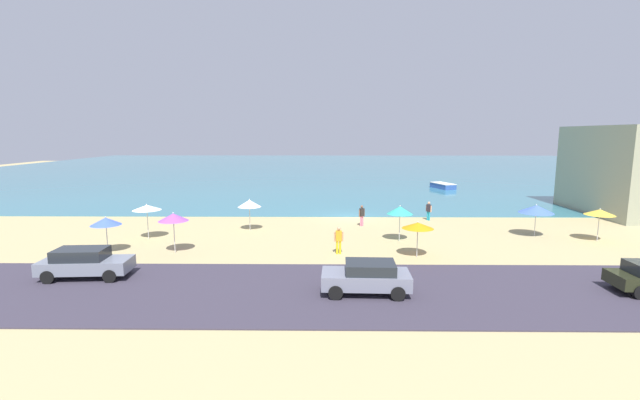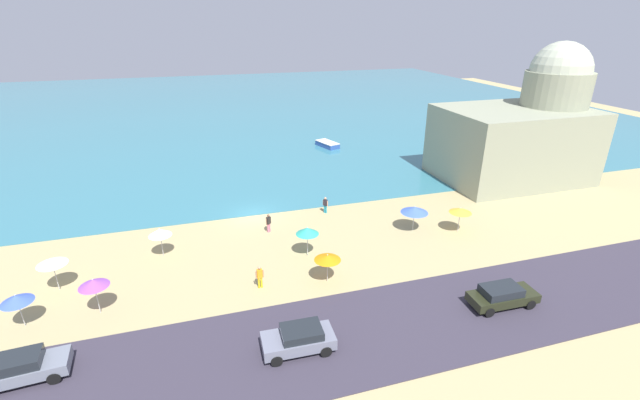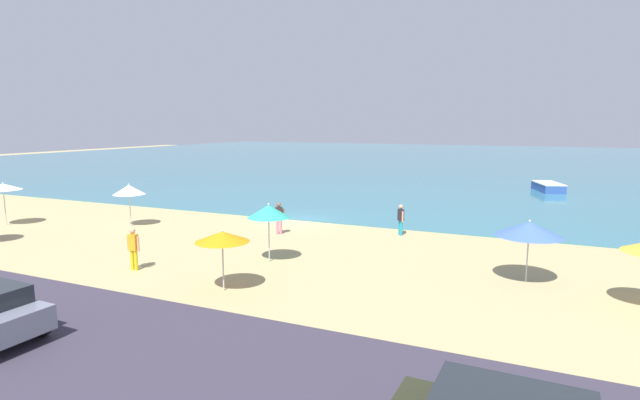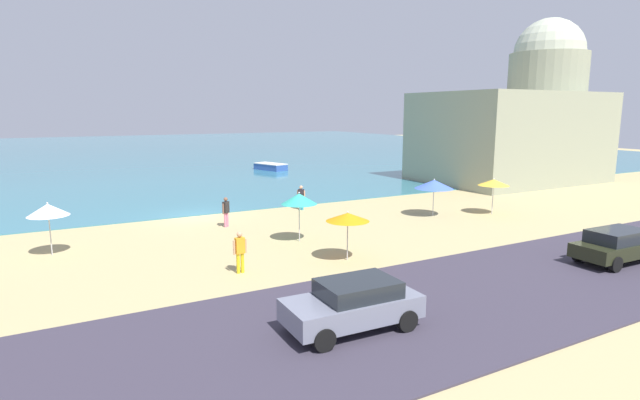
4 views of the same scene
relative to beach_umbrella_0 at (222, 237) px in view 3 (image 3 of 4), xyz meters
The scene contains 11 objects.
ground_plane 12.86m from the beach_umbrella_0, 105.06° to the left, with size 160.00×160.00×0.00m, color tan.
sea 67.38m from the beach_umbrella_0, 92.81° to the left, with size 150.00×110.00×0.05m, color teal.
beach_umbrella_0 is the anchor object (origin of this frame).
beach_umbrella_1 3.85m from the beach_umbrella_0, 95.87° to the left, with size 1.76×1.76×2.47m.
beach_umbrella_4 13.12m from the beach_umbrella_0, 147.97° to the left, with size 1.74×1.74×2.40m.
beach_umbrella_6 18.22m from the beach_umbrella_0, 166.54° to the left, with size 1.91×1.91×2.45m.
beach_umbrella_7 10.87m from the beach_umbrella_0, 29.29° to the left, with size 2.33×2.33×2.30m.
bather_0 9.00m from the beach_umbrella_0, 106.53° to the left, with size 0.49×0.39×1.67m.
bather_1 11.47m from the beach_umbrella_0, 73.31° to the left, with size 0.40×0.47×1.60m.
bather_2 4.75m from the beach_umbrella_0, behind, with size 0.57×0.24×1.68m.
skiff_nearshore 33.97m from the beach_umbrella_0, 72.40° to the left, with size 2.81×4.37×0.71m.
Camera 3 is at (13.11, -26.00, 5.70)m, focal length 28.00 mm.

